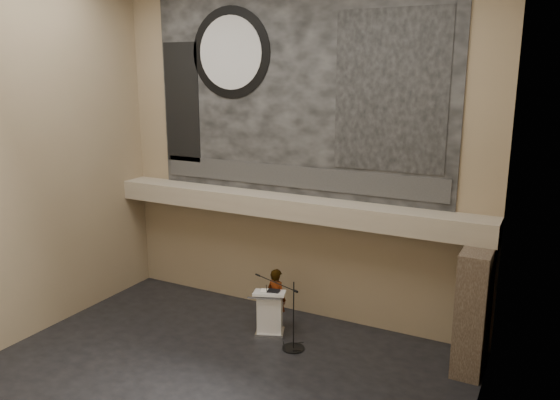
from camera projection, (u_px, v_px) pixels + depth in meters
The scene contains 20 objects.
floor at pixel (208, 383), 11.21m from camera, with size 10.00×10.00×0.00m, color black.
wall_back at pixel (295, 153), 13.68m from camera, with size 10.00×0.02×8.50m, color #8C7858.
wall_front at pixel (13, 237), 6.78m from camera, with size 10.00×0.02×8.50m, color #8C7858.
wall_left at pixel (22, 161), 12.47m from camera, with size 0.02×8.00×8.50m, color #8C7858.
wall_right at pixel (482, 212), 7.98m from camera, with size 0.02×8.00×8.50m, color #8C7858.
soffit at pixel (287, 206), 13.64m from camera, with size 10.00×0.80×0.50m, color gray.
sprinkler_left at pixel (232, 210), 14.38m from camera, with size 0.04×0.04×0.06m, color #B2893D.
sprinkler_right at pixel (359, 227), 12.81m from camera, with size 0.04×0.04×0.06m, color #B2893D.
banner at pixel (295, 94), 13.32m from camera, with size 8.00×0.05×5.00m, color black.
banner_text_strip at pixel (293, 177), 13.76m from camera, with size 7.76×0.02×0.55m, color #2D2D2D.
banner_clock_rim at pixel (231, 53), 13.86m from camera, with size 2.30×2.30×0.02m, color black.
banner_clock_face at pixel (230, 53), 13.84m from camera, with size 1.84×1.84×0.02m, color silver.
banner_building_print at pixel (390, 92), 12.18m from camera, with size 2.60×0.02×3.60m, color black.
banner_brick_print at pixel (182, 103), 14.88m from camera, with size 1.10×0.02×3.20m, color black.
stone_pier at pixel (474, 309), 11.53m from camera, with size 0.60×1.40×2.70m, color #3D3025.
lectern at pixel (270, 313), 13.19m from camera, with size 0.90×0.77×1.14m.
binder at pixel (274, 291), 13.05m from camera, with size 0.29×0.23×0.04m, color black.
papers at pixel (265, 291), 13.12m from camera, with size 0.19×0.26×0.01m, color white.
speaker_person at pixel (277, 298), 13.50m from camera, with size 0.56×0.37×1.54m, color silver.
mic_stand at pixel (292, 338), 12.58m from camera, with size 1.52×0.74×1.65m.
Camera 1 is at (5.94, -8.22, 6.27)m, focal length 35.00 mm.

